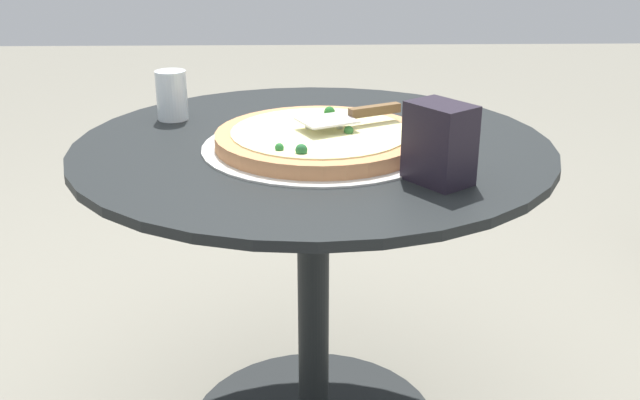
% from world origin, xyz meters
% --- Properties ---
extents(patio_table, '(0.94, 0.94, 0.69)m').
position_xyz_m(patio_table, '(0.00, 0.00, 0.48)').
color(patio_table, black).
rests_on(patio_table, ground).
extents(pizza_on_tray, '(0.45, 0.45, 0.05)m').
position_xyz_m(pizza_on_tray, '(-0.01, 0.04, 0.70)').
color(pizza_on_tray, silver).
rests_on(pizza_on_tray, patio_table).
extents(pizza_server, '(0.21, 0.14, 0.02)m').
position_xyz_m(pizza_server, '(-0.08, 0.01, 0.74)').
color(pizza_server, silver).
rests_on(pizza_server, pizza_on_tray).
extents(drinking_cup, '(0.07, 0.07, 0.11)m').
position_xyz_m(drinking_cup, '(0.30, -0.17, 0.74)').
color(drinking_cup, white).
rests_on(drinking_cup, patio_table).
extents(napkin_dispenser, '(0.12, 0.13, 0.13)m').
position_xyz_m(napkin_dispenser, '(-0.21, 0.23, 0.75)').
color(napkin_dispenser, black).
rests_on(napkin_dispenser, patio_table).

